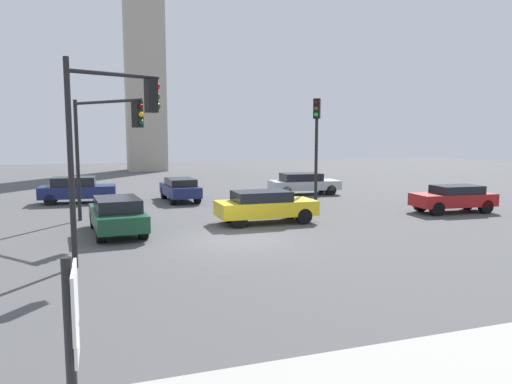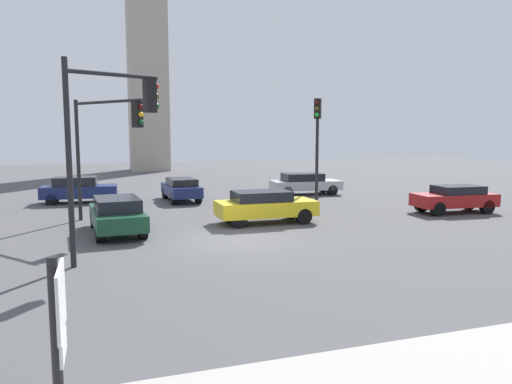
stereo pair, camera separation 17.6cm
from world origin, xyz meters
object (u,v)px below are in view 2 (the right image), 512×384
direction_sign (59,351)px  car_1 (181,189)px  car_5 (455,198)px  car_4 (265,206)px  car_3 (117,214)px  traffic_light_0 (109,124)px  traffic_light_2 (317,133)px  traffic_light_1 (106,133)px  car_0 (305,183)px  car_2 (78,189)px

direction_sign → car_1: (4.73, 22.10, -0.94)m
car_5 → car_4: bearing=2.3°
direction_sign → car_3: direction_sign is taller
traffic_light_0 → car_1: size_ratio=1.43×
traffic_light_2 → car_3: traffic_light_2 is taller
traffic_light_1 → car_5: bearing=44.7°
traffic_light_2 → car_4: 5.90m
car_0 → car_1: (-7.93, -0.59, -0.01)m
car_4 → car_5: (9.60, -0.30, -0.03)m
car_2 → car_4: 11.97m
car_0 → car_3: 14.68m
car_3 → car_4: car_3 is taller
car_0 → car_2: car_2 is taller
direction_sign → traffic_light_1: bearing=87.8°
direction_sign → car_5: 21.62m
direction_sign → car_0: size_ratio=0.54×
car_1 → car_3: (-3.78, -8.26, 0.03)m
direction_sign → car_5: bearing=40.0°
car_1 → car_2: bearing=76.2°
traffic_light_0 → traffic_light_2: 12.66m
traffic_light_0 → car_2: (-1.51, 13.46, -3.27)m
traffic_light_2 → car_0: size_ratio=1.25×
traffic_light_1 → car_2: traffic_light_1 is taller
car_5 → car_0: bearing=-62.0°
car_3 → car_4: (6.05, 0.28, 0.00)m
traffic_light_0 → traffic_light_1: traffic_light_0 is taller
traffic_light_0 → traffic_light_1: 6.08m
direction_sign → car_1: bearing=78.2°
traffic_light_2 → car_3: (-9.94, -3.43, -3.11)m
traffic_light_1 → car_3: traffic_light_1 is taller
traffic_light_1 → traffic_light_2: bearing=59.9°
car_2 → car_3: 9.52m
car_3 → direction_sign: bearing=171.8°
car_5 → direction_sign: bearing=43.9°
car_2 → car_5: size_ratio=1.02×
traffic_light_0 → car_3: bearing=66.7°
traffic_light_2 → car_1: traffic_light_2 is taller
traffic_light_2 → car_0: traffic_light_2 is taller
car_3 → car_2: bearing=6.3°
car_3 → traffic_light_0: bearing=172.4°
traffic_light_1 → traffic_light_2: (10.22, 1.45, 0.04)m
direction_sign → traffic_light_0: traffic_light_0 is taller
car_1 → car_2: (-5.53, 1.10, 0.04)m
traffic_light_0 → traffic_light_2: traffic_light_0 is taller
direction_sign → car_4: direction_sign is taller
direction_sign → car_4: (7.00, 14.12, -0.91)m
direction_sign → car_0: direction_sign is taller
traffic_light_0 → traffic_light_2: bearing=16.4°
direction_sign → car_3: 13.90m
car_0 → car_4: size_ratio=1.06×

